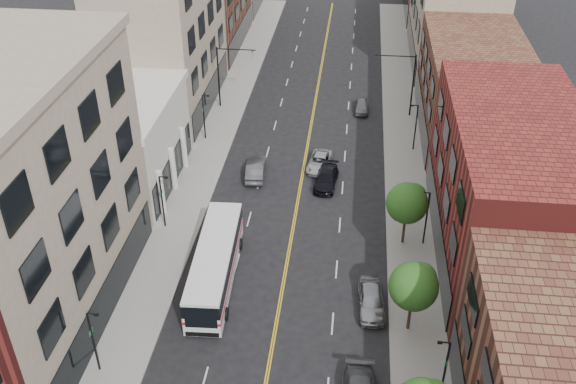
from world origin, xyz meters
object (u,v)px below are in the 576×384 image
(city_bus, at_px, (215,262))
(car_lane_c, at_px, (361,106))
(car_lane_behind, at_px, (256,169))
(car_lane_a, at_px, (326,179))
(car_parked_far, at_px, (371,300))
(car_lane_b, at_px, (320,162))

(city_bus, height_order, car_lane_c, city_bus)
(car_lane_behind, height_order, car_lane_a, car_lane_behind)
(city_bus, distance_m, car_parked_far, 12.05)
(car_lane_c, bearing_deg, car_parked_far, -88.30)
(city_bus, xyz_separation_m, car_lane_c, (10.68, 30.97, -1.18))
(car_lane_b, height_order, car_lane_c, car_lane_c)
(car_parked_far, height_order, car_lane_c, car_parked_far)
(car_parked_far, height_order, car_lane_behind, car_parked_far)
(city_bus, bearing_deg, car_lane_c, 68.27)
(car_parked_far, distance_m, car_lane_c, 32.72)
(car_lane_a, bearing_deg, city_bus, -112.16)
(car_lane_behind, bearing_deg, car_lane_c, -127.26)
(car_parked_far, bearing_deg, car_lane_b, 100.96)
(car_parked_far, distance_m, car_lane_b, 20.25)
(city_bus, xyz_separation_m, car_lane_a, (7.60, 14.73, -1.13))
(car_lane_a, xyz_separation_m, car_lane_b, (-0.85, 3.13, -0.06))
(car_lane_behind, distance_m, car_lane_a, 6.96)
(car_lane_behind, bearing_deg, car_lane_a, 168.82)
(car_parked_far, bearing_deg, city_bus, 167.96)
(city_bus, relative_size, car_lane_c, 3.20)
(car_lane_behind, relative_size, car_lane_a, 0.99)
(car_lane_behind, distance_m, car_lane_c, 18.36)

